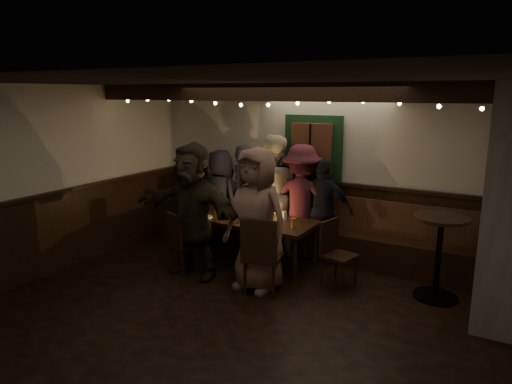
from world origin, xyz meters
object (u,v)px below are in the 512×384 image
Objects in this scene: chair_near_left at (181,239)px; person_g at (257,219)px; dining_table at (249,222)px; person_d at (301,201)px; person_a at (221,196)px; person_b at (245,196)px; chair_end at (335,248)px; high_top at (439,247)px; chair_near_right at (261,252)px; person_c at (272,195)px; person_e at (323,210)px; person_f at (193,210)px.

person_g reaches higher than chair_near_left.
person_g reaches higher than dining_table.
dining_table is at bearing 42.21° from person_d.
person_b reaches higher than person_a.
chair_end is at bearing 168.44° from person_b.
high_top is at bearing 15.67° from chair_near_left.
chair_near_right is 1.05m from chair_end.
person_e is at bearing 168.57° from person_c.
chair_near_right is at bearing 156.04° from person_a.
person_f is at bearing 51.34° from person_c.
person_c is 1.42m from person_g.
person_g is at bearing -140.64° from chair_end.
person_a is 0.85× the size of person_f.
person_c is at bearing 113.33° from chair_near_right.
person_c reaches higher than chair_end.
chair_near_left is 3.38m from high_top.
person_c is at bearing -162.14° from person_a.
chair_end is 0.49× the size of person_d.
person_a is 1.02× the size of person_e.
high_top is (1.91, 1.01, 0.09)m from chair_near_right.
chair_near_right is at bearing -152.22° from high_top.
person_g is (1.47, -1.35, 0.14)m from person_a.
person_f reaches higher than person_b.
person_d is (-2.08, 0.54, 0.21)m from high_top.
person_e is at bearing -167.96° from person_b.
chair_end is at bearing 44.61° from person_g.
chair_near_left is 0.55× the size of person_a.
chair_near_left is at bearing 175.95° from chair_near_right.
person_a is at bearing 172.14° from high_top.
dining_table is 1.94× the size of chair_near_right.
person_f is (-1.30, -1.47, 0.16)m from person_e.
dining_table is at bearing 67.52° from person_c.
chair_near_left reaches higher than dining_table.
person_g reaches higher than person_d.
chair_near_right is 0.64× the size of person_a.
dining_table is 1.16× the size of person_b.
person_b reaches higher than chair_end.
person_f reaches higher than person_g.
high_top is (1.25, 0.20, 0.18)m from chair_end.
person_d is (1.45, 0.06, 0.08)m from person_a.
dining_table is 1.15m from person_a.
person_e is at bearing 83.68° from chair_near_right.
person_g is (0.98, 0.03, -0.00)m from person_f.
person_a reaches higher than chair_near_right.
person_c is (0.04, 0.64, 0.30)m from dining_table.
chair_end is 1.53m from person_c.
person_b is 0.90× the size of person_c.
chair_end is 0.96m from person_e.
person_a is at bearing -9.72° from person_d.
person_f is (-1.78, -0.69, 0.45)m from chair_end.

